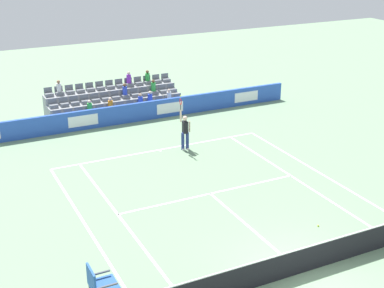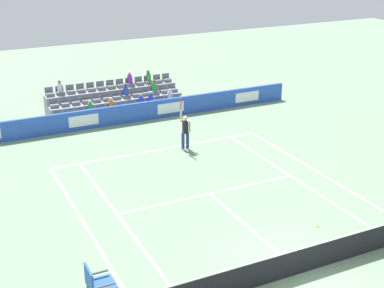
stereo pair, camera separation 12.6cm
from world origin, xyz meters
TOP-DOWN VIEW (x-y plane):
  - ground_plane at (0.00, 0.00)m, footprint 80.00×80.00m
  - line_baseline at (0.00, -11.89)m, footprint 10.97×0.10m
  - line_service at (0.00, -6.40)m, footprint 8.23×0.10m
  - line_centre_service at (0.00, -3.20)m, footprint 0.10×6.40m
  - line_singles_sideline_left at (4.12, -5.95)m, footprint 0.10×11.89m
  - line_singles_sideline_right at (-4.12, -5.95)m, footprint 0.10×11.89m
  - line_doubles_sideline_left at (5.49, -5.95)m, footprint 0.10×11.89m
  - line_doubles_sideline_right at (-5.49, -5.95)m, footprint 0.10×11.89m
  - line_centre_mark at (0.00, -11.79)m, footprint 0.10×0.20m
  - sponsor_barrier at (-0.00, -16.52)m, footprint 20.94×0.22m
  - tennis_net at (0.00, 0.00)m, footprint 11.97×0.10m
  - tennis_player at (-1.18, -11.38)m, footprint 0.52×0.39m
  - stadium_stand at (-0.02, -18.82)m, footprint 8.06×2.85m
  - loose_tennis_ball at (-2.35, -2.18)m, footprint 0.07×0.07m

SIDE VIEW (x-z plane):
  - ground_plane at x=0.00m, z-range 0.00..0.00m
  - line_baseline at x=0.00m, z-range 0.00..0.01m
  - line_service at x=0.00m, z-range 0.00..0.01m
  - line_centre_service at x=0.00m, z-range 0.00..0.01m
  - line_singles_sideline_left at x=4.12m, z-range 0.00..0.01m
  - line_singles_sideline_right at x=-4.12m, z-range 0.00..0.01m
  - line_doubles_sideline_left at x=5.49m, z-range 0.00..0.01m
  - line_doubles_sideline_right at x=-5.49m, z-range 0.00..0.01m
  - line_centre_mark at x=0.00m, z-range 0.00..0.01m
  - loose_tennis_ball at x=-2.35m, z-range 0.00..0.07m
  - tennis_net at x=0.00m, z-range -0.04..1.03m
  - sponsor_barrier at x=0.00m, z-range 0.00..1.09m
  - stadium_stand at x=-0.02m, z-range -0.54..1.64m
  - tennis_player at x=-1.18m, z-range -0.43..2.42m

